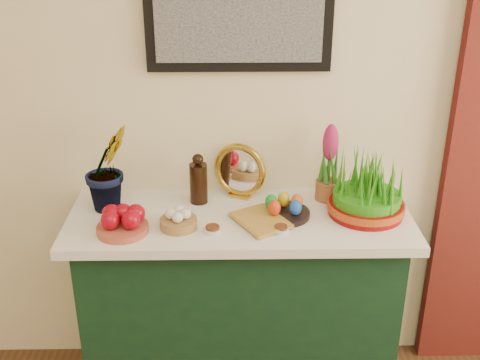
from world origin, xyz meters
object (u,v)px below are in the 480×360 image
(book, at_px, (242,225))
(wheatgrass_sabzeh, at_px, (367,189))
(hyacinth_green, at_px, (107,155))
(mirror, at_px, (240,171))
(sideboard, at_px, (240,308))

(book, bearing_deg, wheatgrass_sabzeh, -16.85)
(hyacinth_green, relative_size, mirror, 1.98)
(hyacinth_green, height_order, book, hyacinth_green)
(hyacinth_green, bearing_deg, wheatgrass_sabzeh, -48.03)
(hyacinth_green, distance_m, wheatgrass_sabzeh, 1.06)
(mirror, distance_m, wheatgrass_sabzeh, 0.54)
(book, height_order, wheatgrass_sabzeh, wheatgrass_sabzeh)
(mirror, bearing_deg, hyacinth_green, -168.91)
(sideboard, height_order, wheatgrass_sabzeh, wheatgrass_sabzeh)
(sideboard, bearing_deg, mirror, 89.20)
(sideboard, bearing_deg, hyacinth_green, 171.82)
(mirror, height_order, wheatgrass_sabzeh, wheatgrass_sabzeh)
(sideboard, xyz_separation_m, hyacinth_green, (-0.54, 0.08, 0.70))
(mirror, bearing_deg, book, -88.88)
(book, distance_m, wheatgrass_sabzeh, 0.53)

